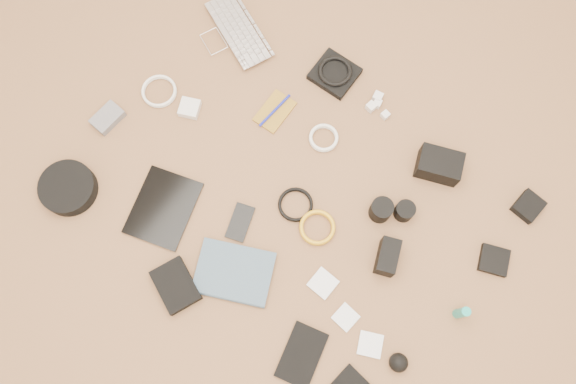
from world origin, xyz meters
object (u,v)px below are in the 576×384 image
Objects in this scene: phone at (240,222)px; headphone_case at (68,188)px; laptop at (228,36)px; paperback at (227,300)px; dslr_camera at (439,165)px; tablet at (163,208)px.

headphone_case reaches higher than phone.
phone is (0.47, -0.52, -0.01)m from laptop.
dslr_camera is at bearing -45.19° from paperback.
headphone_case is at bearing -171.22° from tablet.
tablet is (-0.65, -0.67, -0.04)m from dslr_camera.
tablet is 0.26m from phone.
tablet is 1.03× the size of paperback.
laptop is 1.69× the size of headphone_case.
phone is 0.59m from headphone_case.
tablet is (0.24, -0.64, -0.01)m from laptop.
dslr_camera reaches higher than phone.
laptop reaches higher than phone.
dslr_camera is 0.94m from tablet.
laptop is 0.70m from phone.
paperback is at bearing -33.77° from tablet.
dslr_camera reaches higher than headphone_case.
headphone_case is at bearing -70.88° from laptop.
phone is 0.67× the size of headphone_case.
paperback is (-0.29, -0.78, -0.03)m from dslr_camera.
headphone_case reaches higher than laptop.
laptop is 0.78m from headphone_case.
laptop is 1.31× the size of paperback.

